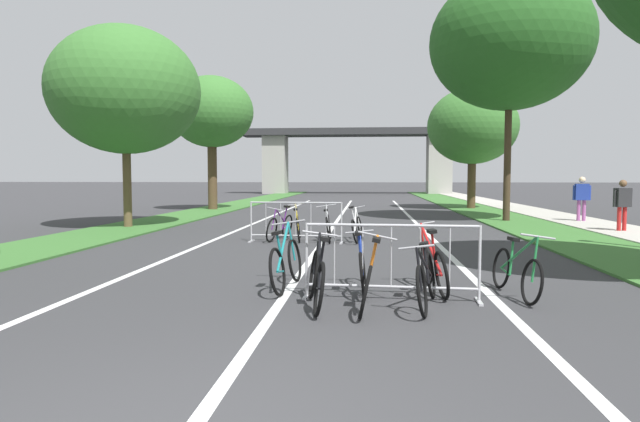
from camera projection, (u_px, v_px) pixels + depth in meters
The scene contains 26 objects.
grass_verge_left at pixel (219, 208), 27.90m from camera, with size 2.50×59.42×0.05m, color #386B2D.
grass_verge_right at pixel (476, 210), 26.72m from camera, with size 2.50×59.42×0.05m, color #386B2D.
sidewalk_path_right at pixel (524, 210), 26.51m from camera, with size 2.17×59.42×0.08m, color #ADA89E.
lane_stripe_center at pixel (337, 221), 20.24m from camera, with size 0.14×34.38×0.01m, color silver.
lane_stripe_right_lane at pixel (415, 222), 19.97m from camera, with size 0.14×34.38×0.01m, color silver.
lane_stripe_left_lane at pixel (261, 221), 20.50m from camera, with size 0.14×34.38×0.01m, color silver.
overpass_bridge at pixel (356, 150), 51.69m from camera, with size 22.28×3.47×6.26m.
tree_left_pine_far at pixel (125, 91), 17.31m from camera, with size 4.82×4.82×6.53m.
tree_left_oak_mid at pixel (212, 112), 26.59m from camera, with size 4.16×4.16×6.68m.
tree_right_pine_near at pixel (510, 42), 19.59m from camera, with size 5.84×5.84×9.10m.
tree_right_maple_mid at pixel (473, 126), 27.55m from camera, with size 4.61×4.61×6.25m.
crowd_barrier_nearest at pixel (391, 262), 7.34m from camera, with size 2.44×0.57×1.05m.
crowd_barrier_second at pixel (296, 222), 13.69m from camera, with size 2.44×0.57×1.05m.
bicycle_black_0 at pixel (426, 280), 6.93m from camera, with size 0.64×1.71×0.89m.
bicycle_blue_1 at pixel (362, 267), 7.88m from camera, with size 0.44×1.62×0.92m.
bicycle_green_2 at pixel (516, 271), 7.57m from camera, with size 0.54×1.72×0.96m.
bicycle_teal_3 at pixel (286, 263), 8.08m from camera, with size 0.55×1.77×1.02m.
bicycle_yellow_4 at pixel (298, 227), 14.16m from camera, with size 0.52×1.68×0.98m.
bicycle_red_5 at pixel (433, 266), 7.84m from camera, with size 0.52×1.69×1.01m.
bicycle_orange_6 at pixel (368, 280), 6.85m from camera, with size 0.53×1.74×0.96m.
bicycle_silver_7 at pixel (328, 227), 14.03m from camera, with size 0.55×1.78×0.96m.
bicycle_white_8 at pixel (357, 228), 13.96m from camera, with size 0.50×1.73×0.94m.
bicycle_purple_9 at pixel (280, 226), 14.23m from camera, with size 0.55×1.72×0.92m.
bicycle_black_10 at pixel (317, 278), 6.95m from camera, with size 0.48×1.66×0.96m.
pedestrian_waiting at pixel (622, 201), 15.91m from camera, with size 0.57×0.34×1.60m.
pedestrian_in_red_jacket at pixel (582, 195), 19.43m from camera, with size 0.61×0.35×1.69m.
Camera 1 is at (1.17, -2.96, 1.70)m, focal length 30.01 mm.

